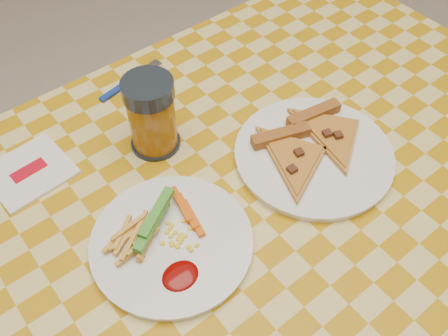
{
  "coord_description": "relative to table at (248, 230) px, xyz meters",
  "views": [
    {
      "loc": [
        -0.31,
        -0.33,
        1.4
      ],
      "look_at": [
        0.01,
        0.07,
        0.78
      ],
      "focal_mm": 40.0,
      "sensor_mm": 36.0,
      "label": 1
    }
  ],
  "objects": [
    {
      "name": "plate_right",
      "position": [
        0.15,
        0.01,
        0.08
      ],
      "size": [
        0.32,
        0.32,
        0.01
      ],
      "primitive_type": "cylinder",
      "rotation": [
        0.0,
        0.0,
        0.23
      ],
      "color": "white",
      "rests_on": "table"
    },
    {
      "name": "napkin",
      "position": [
        -0.24,
        0.28,
        0.08
      ],
      "size": [
        0.13,
        0.13,
        0.01
      ],
      "rotation": [
        0.0,
        0.0,
        0.07
      ],
      "color": "white",
      "rests_on": "table"
    },
    {
      "name": "pizza_slices",
      "position": [
        0.15,
        0.02,
        0.09
      ],
      "size": [
        0.26,
        0.23,
        0.02
      ],
      "color": "gold",
      "rests_on": "plate_right"
    },
    {
      "name": "fries_veggies",
      "position": [
        -0.15,
        0.03,
        0.1
      ],
      "size": [
        0.16,
        0.15,
        0.04
      ],
      "color": "#F1AC4C",
      "rests_on": "plate_left"
    },
    {
      "name": "drink_glass",
      "position": [
        -0.04,
        0.2,
        0.14
      ],
      "size": [
        0.09,
        0.09,
        0.14
      ],
      "color": "black",
      "rests_on": "table"
    },
    {
      "name": "fork",
      "position": [
        0.01,
        0.37,
        0.08
      ],
      "size": [
        0.15,
        0.04,
        0.01
      ],
      "rotation": [
        0.0,
        0.0,
        0.18
      ],
      "color": "navy",
      "rests_on": "table"
    },
    {
      "name": "plate_left",
      "position": [
        -0.14,
        0.02,
        0.08
      ],
      "size": [
        0.28,
        0.28,
        0.01
      ],
      "primitive_type": "cylinder",
      "rotation": [
        0.0,
        0.0,
        0.21
      ],
      "color": "white",
      "rests_on": "table"
    },
    {
      "name": "table",
      "position": [
        0.0,
        0.0,
        0.0
      ],
      "size": [
        1.28,
        0.88,
        0.76
      ],
      "color": "white",
      "rests_on": "ground"
    }
  ]
}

